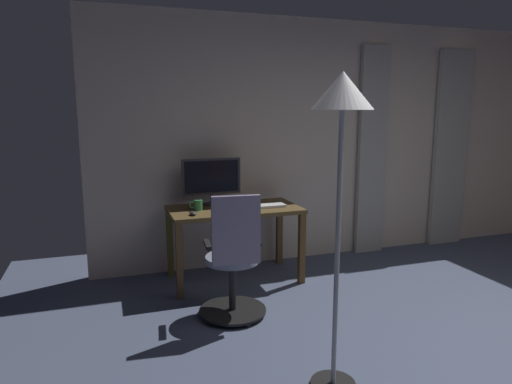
{
  "coord_description": "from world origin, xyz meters",
  "views": [
    {
      "loc": [
        2.6,
        1.89,
        1.69
      ],
      "look_at": [
        1.38,
        -1.71,
        1.0
      ],
      "focal_mm": 31.88,
      "sensor_mm": 36.0,
      "label": 1
    }
  ],
  "objects_px": {
    "computer_keyboard": "(263,206)",
    "floor_lamp": "(342,121)",
    "desk": "(234,218)",
    "mug_coffee": "(198,205)",
    "computer_monitor": "(211,178)",
    "office_chair": "(234,263)",
    "computer_mouse": "(193,213)"
  },
  "relations": [
    {
      "from": "floor_lamp",
      "to": "computer_monitor",
      "type": "bearing_deg",
      "value": -83.45
    },
    {
      "from": "desk",
      "to": "mug_coffee",
      "type": "height_order",
      "value": "mug_coffee"
    },
    {
      "from": "computer_mouse",
      "to": "mug_coffee",
      "type": "relative_size",
      "value": 0.79
    },
    {
      "from": "computer_mouse",
      "to": "floor_lamp",
      "type": "distance_m",
      "value": 2.01
    },
    {
      "from": "computer_keyboard",
      "to": "mug_coffee",
      "type": "xyz_separation_m",
      "value": [
        0.64,
        -0.08,
        0.04
      ]
    },
    {
      "from": "desk",
      "to": "computer_monitor",
      "type": "distance_m",
      "value": 0.47
    },
    {
      "from": "computer_keyboard",
      "to": "mug_coffee",
      "type": "distance_m",
      "value": 0.64
    },
    {
      "from": "computer_mouse",
      "to": "computer_keyboard",
      "type": "bearing_deg",
      "value": -170.87
    },
    {
      "from": "desk",
      "to": "computer_keyboard",
      "type": "relative_size",
      "value": 2.9
    },
    {
      "from": "computer_monitor",
      "to": "floor_lamp",
      "type": "height_order",
      "value": "floor_lamp"
    },
    {
      "from": "desk",
      "to": "computer_mouse",
      "type": "bearing_deg",
      "value": 23.48
    },
    {
      "from": "desk",
      "to": "computer_monitor",
      "type": "height_order",
      "value": "computer_monitor"
    },
    {
      "from": "office_chair",
      "to": "floor_lamp",
      "type": "relative_size",
      "value": 0.55
    },
    {
      "from": "computer_monitor",
      "to": "computer_keyboard",
      "type": "relative_size",
      "value": 1.36
    },
    {
      "from": "computer_keyboard",
      "to": "floor_lamp",
      "type": "bearing_deg",
      "value": 83.87
    },
    {
      "from": "computer_monitor",
      "to": "computer_mouse",
      "type": "bearing_deg",
      "value": 56.37
    },
    {
      "from": "computer_keyboard",
      "to": "computer_mouse",
      "type": "relative_size",
      "value": 4.4
    },
    {
      "from": "office_chair",
      "to": "computer_monitor",
      "type": "height_order",
      "value": "computer_monitor"
    },
    {
      "from": "floor_lamp",
      "to": "mug_coffee",
      "type": "bearing_deg",
      "value": -77.24
    },
    {
      "from": "computer_monitor",
      "to": "computer_mouse",
      "type": "relative_size",
      "value": 5.98
    },
    {
      "from": "office_chair",
      "to": "mug_coffee",
      "type": "distance_m",
      "value": 0.91
    },
    {
      "from": "computer_keyboard",
      "to": "floor_lamp",
      "type": "distance_m",
      "value": 2.06
    },
    {
      "from": "desk",
      "to": "floor_lamp",
      "type": "relative_size",
      "value": 0.67
    },
    {
      "from": "office_chair",
      "to": "mug_coffee",
      "type": "xyz_separation_m",
      "value": [
        0.11,
        -0.84,
        0.32
      ]
    },
    {
      "from": "office_chair",
      "to": "floor_lamp",
      "type": "xyz_separation_m",
      "value": [
        -0.32,
        1.09,
        1.16
      ]
    },
    {
      "from": "computer_mouse",
      "to": "floor_lamp",
      "type": "bearing_deg",
      "value": 106.73
    },
    {
      "from": "computer_monitor",
      "to": "floor_lamp",
      "type": "xyz_separation_m",
      "value": [
        -0.25,
        2.15,
        0.62
      ]
    },
    {
      "from": "desk",
      "to": "mug_coffee",
      "type": "relative_size",
      "value": 10.03
    },
    {
      "from": "computer_mouse",
      "to": "mug_coffee",
      "type": "xyz_separation_m",
      "value": [
        -0.09,
        -0.19,
        0.03
      ]
    },
    {
      "from": "desk",
      "to": "computer_keyboard",
      "type": "xyz_separation_m",
      "value": [
        -0.27,
        0.08,
        0.12
      ]
    },
    {
      "from": "desk",
      "to": "floor_lamp",
      "type": "height_order",
      "value": "floor_lamp"
    },
    {
      "from": "desk",
      "to": "office_chair",
      "type": "relative_size",
      "value": 1.21
    }
  ]
}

